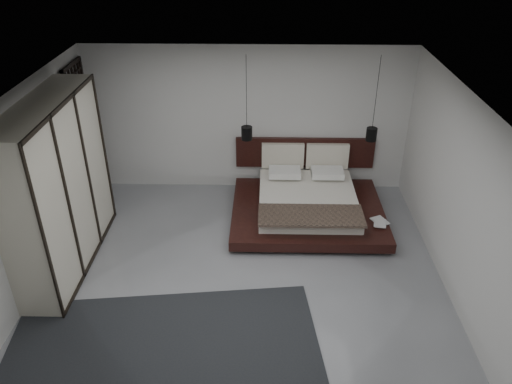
{
  "coord_description": "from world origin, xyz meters",
  "views": [
    {
      "loc": [
        0.34,
        -5.77,
        4.87
      ],
      "look_at": [
        0.19,
        1.2,
        0.87
      ],
      "focal_mm": 35.0,
      "sensor_mm": 36.0,
      "label": 1
    }
  ],
  "objects_px": {
    "bed": "(307,202)",
    "rug": "(161,374)",
    "pendant_right": "(371,134)",
    "lattice_screen": "(84,135)",
    "wardrobe": "(58,188)",
    "pendant_left": "(247,133)"
  },
  "relations": [
    {
      "from": "bed",
      "to": "pendant_right",
      "type": "xyz_separation_m",
      "value": [
        1.09,
        0.41,
        1.15
      ]
    },
    {
      "from": "lattice_screen",
      "to": "wardrobe",
      "type": "distance_m",
      "value": 1.95
    },
    {
      "from": "bed",
      "to": "pendant_left",
      "type": "relative_size",
      "value": 1.77
    },
    {
      "from": "rug",
      "to": "lattice_screen",
      "type": "bearing_deg",
      "value": 116.45
    },
    {
      "from": "bed",
      "to": "pendant_right",
      "type": "bearing_deg",
      "value": 20.42
    },
    {
      "from": "pendant_left",
      "to": "rug",
      "type": "bearing_deg",
      "value": -102.41
    },
    {
      "from": "lattice_screen",
      "to": "bed",
      "type": "xyz_separation_m",
      "value": [
        4.04,
        -0.54,
        -1.02
      ]
    },
    {
      "from": "pendant_left",
      "to": "wardrobe",
      "type": "relative_size",
      "value": 0.56
    },
    {
      "from": "pendant_left",
      "to": "pendant_right",
      "type": "relative_size",
      "value": 1.0
    },
    {
      "from": "pendant_left",
      "to": "rug",
      "type": "height_order",
      "value": "pendant_left"
    },
    {
      "from": "bed",
      "to": "rug",
      "type": "relative_size",
      "value": 0.67
    },
    {
      "from": "rug",
      "to": "wardrobe",
      "type": "bearing_deg",
      "value": 129.3
    },
    {
      "from": "bed",
      "to": "pendant_right",
      "type": "relative_size",
      "value": 1.78
    },
    {
      "from": "lattice_screen",
      "to": "wardrobe",
      "type": "bearing_deg",
      "value": -82.59
    },
    {
      "from": "lattice_screen",
      "to": "pendant_left",
      "type": "xyz_separation_m",
      "value": [
        2.95,
        -0.13,
        0.13
      ]
    },
    {
      "from": "bed",
      "to": "rug",
      "type": "distance_m",
      "value": 4.13
    },
    {
      "from": "wardrobe",
      "to": "pendant_left",
      "type": "bearing_deg",
      "value": 33.78
    },
    {
      "from": "pendant_right",
      "to": "lattice_screen",
      "type": "bearing_deg",
      "value": 178.53
    },
    {
      "from": "bed",
      "to": "pendant_left",
      "type": "distance_m",
      "value": 1.63
    },
    {
      "from": "bed",
      "to": "pendant_right",
      "type": "height_order",
      "value": "pendant_right"
    },
    {
      "from": "bed",
      "to": "wardrobe",
      "type": "xyz_separation_m",
      "value": [
        -3.79,
        -1.4,
        1.02
      ]
    },
    {
      "from": "bed",
      "to": "wardrobe",
      "type": "bearing_deg",
      "value": -159.73
    }
  ]
}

